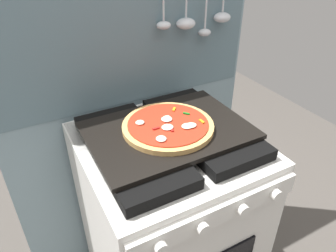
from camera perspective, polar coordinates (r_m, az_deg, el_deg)
kitchen_backsplash at (r=1.41m, az=-6.35°, el=1.78°), size 1.10×0.09×1.55m
stove at (r=1.39m, az=0.03°, el=-16.83°), size 0.60×0.64×0.90m
baking_tray at (r=1.08m, az=0.00°, el=-0.80°), size 0.54×0.38×0.02m
pizza_left at (r=1.08m, az=0.03°, el=0.13°), size 0.31×0.31×0.03m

